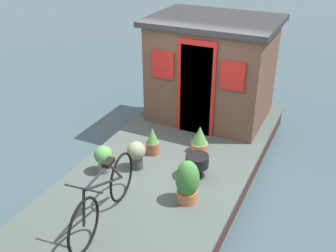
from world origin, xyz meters
name	(u,v)px	position (x,y,z in m)	size (l,w,h in m)	color
ground_plane	(173,176)	(0.00, 0.00, 0.00)	(60.00, 60.00, 0.00)	#384C54
houseboat_deck	(173,167)	(0.00, 0.00, 0.20)	(5.85, 2.67, 0.41)	#424C47
houseboat_cabin	(212,69)	(1.81, 0.00, 1.41)	(1.85, 2.40, 2.00)	brown
bicycle	(104,197)	(-1.85, 0.15, 0.81)	(1.79, 0.50, 0.87)	black
potted_plant_mint	(200,140)	(0.37, -0.34, 0.64)	(0.30, 0.30, 0.49)	#B2603D
potted_plant_geranium	(187,182)	(-0.98, -0.67, 0.73)	(0.34, 0.34, 0.67)	#B2603D
potted_plant_rosemary	(104,157)	(-0.86, 0.82, 0.67)	(0.30, 0.30, 0.46)	slate
potted_plant_sage	(153,141)	(-0.03, 0.37, 0.64)	(0.23, 0.23, 0.50)	#935138
potted_plant_thyme	(136,153)	(-0.55, 0.40, 0.68)	(0.30, 0.30, 0.48)	#38383D
charcoal_grill	(197,162)	(-0.34, -0.57, 0.67)	(0.37, 0.37, 0.37)	black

